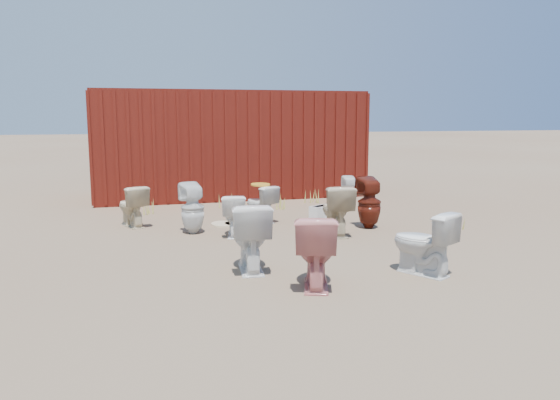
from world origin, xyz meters
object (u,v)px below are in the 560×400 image
object	(u,v)px
toilet_front_pink	(316,250)
loose_tank	(323,215)
shipping_container	(228,144)
toilet_front_c	(234,215)
toilet_back_beige_left	(132,206)
toilet_front_maroon	(369,203)
toilet_back_e	(349,192)
toilet_front_e	(423,243)
toilet_back_beige_right	(336,210)
toilet_back_yellowlid	(261,204)
toilet_front_a	(250,236)
toilet_back_a	(193,208)

from	to	relation	value
toilet_front_pink	loose_tank	xyz separation A→B (m)	(1.22, 3.13, -0.23)
shipping_container	loose_tank	size ratio (longest dim) A/B	12.00
toilet_front_c	loose_tank	distance (m)	1.66
shipping_container	toilet_back_beige_left	xyz separation A→B (m)	(-2.24, -3.34, -0.85)
shipping_container	toilet_front_maroon	world-z (taller)	shipping_container
toilet_front_pink	toilet_back_e	xyz separation A→B (m)	(2.34, 4.68, -0.08)
toilet_front_e	toilet_back_beige_right	size ratio (longest dim) A/B	0.96
toilet_front_maroon	toilet_back_yellowlid	xyz separation A→B (m)	(-1.62, 0.97, -0.10)
toilet_front_a	toilet_front_e	distance (m)	2.05
toilet_back_yellowlid	toilet_front_a	bearing A→B (deg)	49.19
toilet_front_pink	loose_tank	size ratio (longest dim) A/B	1.62
shipping_container	toilet_back_beige_right	world-z (taller)	shipping_container
toilet_back_beige_left	toilet_front_maroon	bearing A→B (deg)	141.97
toilet_front_a	toilet_back_yellowlid	size ratio (longest dim) A/B	1.28
toilet_back_yellowlid	toilet_back_e	distance (m)	2.29
toilet_front_pink	toilet_back_yellowlid	size ratio (longest dim) A/B	1.24
toilet_front_a	toilet_back_a	bearing A→B (deg)	-72.85
toilet_front_a	toilet_front_maroon	bearing A→B (deg)	-135.44
toilet_front_pink	toilet_back_beige_left	size ratio (longest dim) A/B	1.16
shipping_container	toilet_front_c	bearing A→B (deg)	-99.04
toilet_back_beige_left	loose_tank	world-z (taller)	toilet_back_beige_left
toilet_front_c	toilet_back_yellowlid	world-z (taller)	toilet_front_c
toilet_front_pink	toilet_front_c	distance (m)	2.77
toilet_front_e	toilet_back_a	xyz separation A→B (m)	(-2.36, 2.99, 0.03)
shipping_container	loose_tank	world-z (taller)	shipping_container
toilet_front_a	toilet_front_c	distance (m)	1.93
toilet_front_c	toilet_back_a	distance (m)	0.70
toilet_front_c	toilet_front_e	size ratio (longest dim) A/B	0.87
toilet_front_pink	toilet_back_a	bearing A→B (deg)	-53.81
toilet_back_beige_left	shipping_container	bearing A→B (deg)	-144.66
toilet_back_yellowlid	toilet_back_a	bearing A→B (deg)	1.10
loose_tank	toilet_back_a	bearing A→B (deg)	153.82
toilet_front_c	toilet_front_maroon	distance (m)	2.28
toilet_back_yellowlid	toilet_back_e	xyz separation A→B (m)	(2.08, 0.97, -0.00)
toilet_back_e	loose_tank	xyz separation A→B (m)	(-1.12, -1.55, -0.15)
toilet_back_e	loose_tank	size ratio (longest dim) A/B	1.30
shipping_container	toilet_front_c	size ratio (longest dim) A/B	9.10
toilet_back_beige_left	toilet_back_beige_right	distance (m)	3.44
toilet_front_c	toilet_front_a	bearing A→B (deg)	96.17
toilet_front_e	toilet_back_yellowlid	size ratio (longest dim) A/B	1.16
shipping_container	toilet_back_e	bearing A→B (deg)	-52.00
loose_tank	toilet_back_beige_left	bearing A→B (deg)	138.84
toilet_front_maroon	toilet_front_a	bearing A→B (deg)	38.50
shipping_container	toilet_front_a	xyz separation A→B (m)	(-0.88, -6.44, -0.78)
shipping_container	toilet_front_pink	xyz separation A→B (m)	(-0.33, -7.26, -0.79)
toilet_back_beige_right	toilet_front_a	bearing A→B (deg)	49.70
toilet_back_e	loose_tank	distance (m)	1.92
toilet_back_a	toilet_back_beige_right	size ratio (longest dim) A/B	1.02
toilet_back_yellowlid	toilet_front_c	bearing A→B (deg)	30.95
toilet_front_e	toilet_back_a	size ratio (longest dim) A/B	0.93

